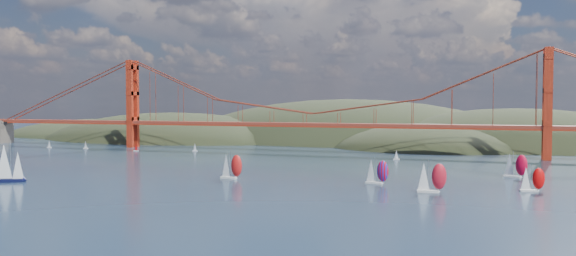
{
  "coord_description": "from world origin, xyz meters",
  "views": [
    {
      "loc": [
        93.62,
        -121.44,
        27.44
      ],
      "look_at": [
        17.35,
        90.0,
        17.79
      ],
      "focal_mm": 35.0,
      "sensor_mm": 36.0,
      "label": 1
    }
  ],
  "objects_px": {
    "racer_1": "(431,177)",
    "racer_2": "(532,179)",
    "racer_3": "(515,165)",
    "racer_0": "(231,166)",
    "sloop_navy": "(8,164)",
    "racer_rwb": "(377,171)"
  },
  "relations": [
    {
      "from": "racer_0",
      "to": "racer_2",
      "type": "distance_m",
      "value": 101.54
    },
    {
      "from": "sloop_navy",
      "to": "racer_0",
      "type": "distance_m",
      "value": 77.86
    },
    {
      "from": "racer_2",
      "to": "racer_3",
      "type": "bearing_deg",
      "value": 83.25
    },
    {
      "from": "racer_3",
      "to": "racer_rwb",
      "type": "relative_size",
      "value": 1.06
    },
    {
      "from": "sloop_navy",
      "to": "racer_0",
      "type": "bearing_deg",
      "value": -3.04
    },
    {
      "from": "sloop_navy",
      "to": "racer_1",
      "type": "relative_size",
      "value": 1.43
    },
    {
      "from": "sloop_navy",
      "to": "racer_3",
      "type": "bearing_deg",
      "value": -5.37
    },
    {
      "from": "racer_2",
      "to": "racer_3",
      "type": "height_order",
      "value": "racer_3"
    },
    {
      "from": "racer_0",
      "to": "racer_3",
      "type": "xyz_separation_m",
      "value": [
        97.86,
        39.12,
        -0.13
      ]
    },
    {
      "from": "racer_3",
      "to": "sloop_navy",
      "type": "bearing_deg",
      "value": -136.5
    },
    {
      "from": "sloop_navy",
      "to": "racer_rwb",
      "type": "height_order",
      "value": "sloop_navy"
    },
    {
      "from": "racer_3",
      "to": "racer_rwb",
      "type": "bearing_deg",
      "value": -123.21
    },
    {
      "from": "racer_1",
      "to": "racer_2",
      "type": "relative_size",
      "value": 1.21
    },
    {
      "from": "racer_2",
      "to": "racer_rwb",
      "type": "height_order",
      "value": "racer_rwb"
    },
    {
      "from": "racer_2",
      "to": "racer_3",
      "type": "distance_m",
      "value": 34.41
    },
    {
      "from": "racer_1",
      "to": "racer_2",
      "type": "height_order",
      "value": "racer_1"
    },
    {
      "from": "racer_2",
      "to": "sloop_navy",
      "type": "bearing_deg",
      "value": -179.94
    },
    {
      "from": "racer_2",
      "to": "racer_rwb",
      "type": "relative_size",
      "value": 0.92
    },
    {
      "from": "sloop_navy",
      "to": "racer_1",
      "type": "height_order",
      "value": "sloop_navy"
    },
    {
      "from": "sloop_navy",
      "to": "racer_rwb",
      "type": "distance_m",
      "value": 128.69
    },
    {
      "from": "sloop_navy",
      "to": "racer_rwb",
      "type": "xyz_separation_m",
      "value": [
        122.58,
        39.12,
        -2.15
      ]
    },
    {
      "from": "racer_2",
      "to": "racer_3",
      "type": "xyz_separation_m",
      "value": [
        -3.56,
        34.22,
        0.63
      ]
    }
  ]
}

